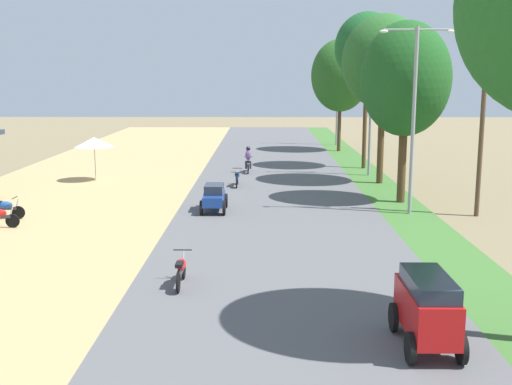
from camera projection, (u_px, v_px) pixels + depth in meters
parked_motorbike_fourth at (4, 208)px, 26.65m from camera, size 1.80×0.54×0.94m
vendor_umbrella at (94, 142)px, 36.07m from camera, size 2.20×2.20×2.52m
median_tree_second at (406, 79)px, 29.29m from camera, size 4.19×4.19×8.51m
median_tree_third at (384, 62)px, 34.51m from camera, size 4.59×4.59×9.33m
median_tree_fourth at (367, 48)px, 40.12m from camera, size 4.13×4.13×10.00m
median_tree_fifth at (340, 76)px, 49.98m from camera, size 4.65×4.65×8.88m
streetlamp_near at (414, 108)px, 26.98m from camera, size 3.16×0.20×8.04m
streetlamp_mid at (371, 102)px, 37.71m from camera, size 3.16×0.20×7.72m
streetlamp_far at (337, 91)px, 54.62m from camera, size 3.16×0.20×8.27m
utility_pole_near at (483, 116)px, 26.77m from camera, size 1.80×0.20×8.35m
car_van_red at (427, 306)px, 13.90m from camera, size 1.19×2.41×1.67m
car_sedan_blue at (214, 196)px, 28.12m from camera, size 1.10×2.26×1.19m
motorbike_ahead_second at (181, 269)px, 18.12m from camera, size 0.54×1.80×0.94m
motorbike_ahead_third at (237, 177)px, 34.56m from camera, size 0.54×1.80×0.94m
motorbike_ahead_fourth at (248, 160)px, 39.33m from camera, size 0.54×1.80×1.66m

